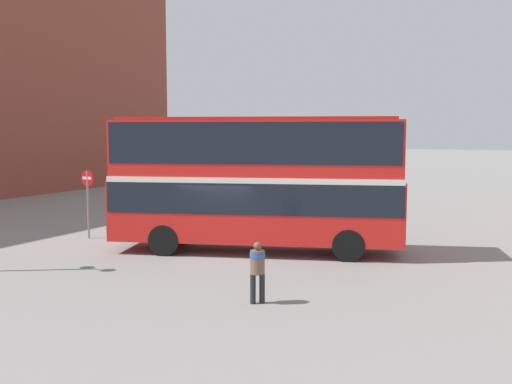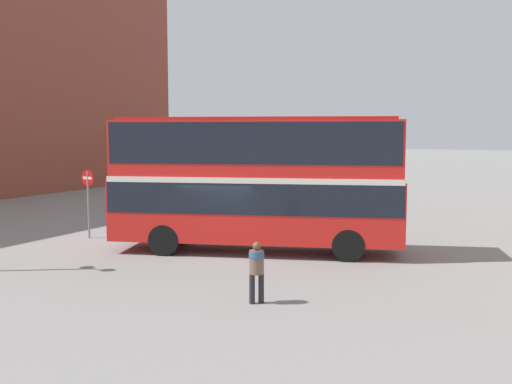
# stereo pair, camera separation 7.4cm
# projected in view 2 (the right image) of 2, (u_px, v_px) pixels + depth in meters

# --- Properties ---
(ground_plane) EXTENTS (240.00, 240.00, 0.00)m
(ground_plane) POSITION_uv_depth(u_px,v_px,m) (225.00, 254.00, 21.21)
(ground_plane) COLOR gray
(double_decker_bus) EXTENTS (10.54, 5.54, 4.83)m
(double_decker_bus) POSITION_uv_depth(u_px,v_px,m) (256.00, 175.00, 21.29)
(double_decker_bus) COLOR red
(double_decker_bus) RESTS_ON ground_plane
(pedestrian_foreground) EXTENTS (0.55, 0.55, 1.58)m
(pedestrian_foreground) POSITION_uv_depth(u_px,v_px,m) (257.00, 266.00, 15.08)
(pedestrian_foreground) COLOR #232328
(pedestrian_foreground) RESTS_ON ground_plane
(parked_car_kerb_near) EXTENTS (4.22, 1.88, 1.45)m
(parked_car_kerb_near) POSITION_uv_depth(u_px,v_px,m) (163.00, 197.00, 32.76)
(parked_car_kerb_near) COLOR slate
(parked_car_kerb_near) RESTS_ON ground_plane
(parked_car_kerb_far) EXTENTS (4.83, 2.55, 1.71)m
(parked_car_kerb_far) POSITION_uv_depth(u_px,v_px,m) (303.00, 188.00, 36.42)
(parked_car_kerb_far) COLOR silver
(parked_car_kerb_far) RESTS_ON ground_plane
(no_entry_sign) EXTENTS (0.63, 0.08, 2.77)m
(no_entry_sign) POSITION_uv_depth(u_px,v_px,m) (88.00, 193.00, 24.11)
(no_entry_sign) COLOR gray
(no_entry_sign) RESTS_ON ground_plane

